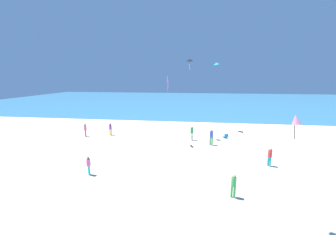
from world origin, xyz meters
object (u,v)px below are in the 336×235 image
at_px(beach_chair_mid_beach, 226,136).
at_px(person_5, 270,156).
at_px(person_3, 211,136).
at_px(kite_black, 190,60).
at_px(person_4, 234,184).
at_px(person_2, 192,132).
at_px(kite_purple, 168,82).
at_px(kite_teal, 216,64).
at_px(person_1, 89,164).
at_px(person_0, 110,128).
at_px(person_6, 85,129).
at_px(kite_pink, 296,119).

height_order(beach_chair_mid_beach, person_5, person_5).
distance_m(person_3, kite_black, 8.88).
height_order(beach_chair_mid_beach, person_4, person_4).
height_order(person_2, kite_purple, kite_purple).
xyz_separation_m(person_5, kite_teal, (-3.47, 11.38, 8.00)).
xyz_separation_m(beach_chair_mid_beach, person_1, (-11.49, -10.85, 0.58)).
bearing_deg(person_5, person_4, 18.85).
xyz_separation_m(person_4, kite_black, (-3.10, 12.30, 8.20)).
height_order(person_3, person_4, person_3).
relative_size(person_0, person_4, 1.03).
xyz_separation_m(person_1, kite_black, (7.02, 10.72, 8.24)).
xyz_separation_m(person_4, person_6, (-15.58, 10.80, 0.04)).
height_order(person_1, person_5, person_5).
bearing_deg(kite_teal, person_6, -160.91).
height_order(person_4, kite_teal, kite_teal).
height_order(person_2, person_3, person_3).
xyz_separation_m(beach_chair_mid_beach, person_2, (-4.02, -1.42, 0.74)).
xyz_separation_m(person_6, kite_black, (12.48, 1.50, 8.15)).
bearing_deg(kite_teal, person_3, -97.12).
relative_size(beach_chair_mid_beach, person_1, 0.56).
bearing_deg(kite_black, beach_chair_mid_beach, 1.68).
relative_size(person_0, person_3, 0.89).
bearing_deg(person_4, kite_pink, -117.76).
bearing_deg(person_1, person_3, 177.77).
distance_m(person_5, kite_teal, 14.33).
xyz_separation_m(person_6, kite_purple, (10.33, -1.33, 5.75)).
distance_m(person_3, kite_pink, 12.69).
bearing_deg(kite_black, kite_teal, 49.76).
relative_size(person_0, kite_pink, 1.31).
relative_size(person_1, person_3, 0.82).
height_order(person_5, kite_teal, kite_teal).
relative_size(person_2, kite_teal, 1.38).
bearing_deg(kite_purple, kite_teal, 50.98).
bearing_deg(person_0, person_3, 53.08).
xyz_separation_m(beach_chair_mid_beach, kite_purple, (-6.62, -2.96, 6.42)).
relative_size(person_1, person_4, 0.95).
bearing_deg(person_4, person_0, 65.42).
xyz_separation_m(beach_chair_mid_beach, kite_black, (-4.47, -0.13, 8.82)).
distance_m(person_0, person_4, 17.33).
relative_size(person_6, kite_purple, 0.88).
height_order(kite_pink, kite_black, kite_black).
xyz_separation_m(person_0, kite_purple, (7.51, -2.25, 5.77)).
xyz_separation_m(kite_pink, kite_purple, (-7.27, 11.54, 1.32)).
xyz_separation_m(person_0, person_2, (10.11, -0.71, 0.08)).
bearing_deg(person_6, person_2, 156.58).
relative_size(person_3, kite_black, 1.40).
xyz_separation_m(person_0, person_3, (12.20, -2.15, 0.11)).
bearing_deg(kite_pink, kite_teal, 95.42).
bearing_deg(person_3, beach_chair_mid_beach, 144.48).
bearing_deg(person_6, kite_pink, 119.48).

